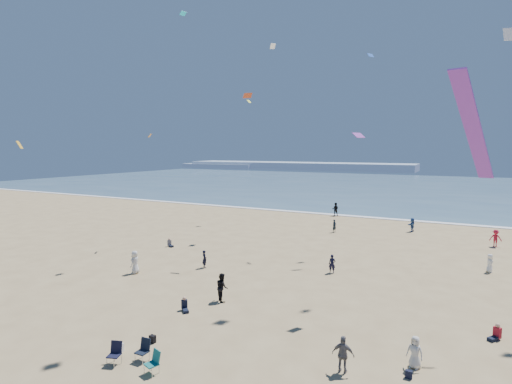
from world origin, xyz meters
The scene contains 12 objects.
ground centered at (0.00, 0.00, 0.00)m, with size 220.00×220.00×0.00m, color tan.
ocean centered at (0.00, 95.00, 0.03)m, with size 220.00×100.00×0.06m, color #476B84.
surf_line centered at (0.00, 45.00, 0.04)m, with size 220.00×1.20×0.08m, color white.
headland_far centered at (-60.00, 170.00, 1.60)m, with size 110.00×20.00×3.20m, color #7A8EA8.
headland_near centered at (-100.00, 165.00, 1.00)m, with size 40.00×14.00×2.00m, color #7A8EA8.
standing_flyers centered at (6.57, 18.10, 0.86)m, with size 28.70×53.38×1.94m.
seated_group centered at (1.74, 5.95, 0.42)m, with size 28.38×27.43×0.84m.
chair_cluster centered at (-0.32, 0.92, 0.50)m, with size 2.76×1.49×1.00m.
white_tote centered at (-1.98, 1.59, 0.20)m, with size 0.35×0.20×0.40m, color white.
black_backpack centered at (-1.18, 2.95, 0.19)m, with size 0.30×0.22×0.38m, color black.
navy_bag centered at (10.52, 5.54, 0.17)m, with size 0.28×0.18×0.34m, color black.
kites_aloft centered at (8.49, 12.88, 14.70)m, with size 35.75×44.00×28.31m.
Camera 1 is at (12.12, -11.48, 9.59)m, focal length 28.00 mm.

